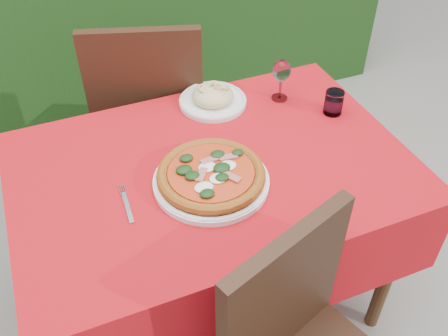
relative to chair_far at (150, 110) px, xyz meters
name	(u,v)px	position (x,y,z in m)	size (l,w,h in m)	color
ground	(215,298)	(0.05, -0.62, -0.57)	(60.00, 60.00, 0.00)	slate
dining_table	(213,198)	(0.05, -0.62, 0.03)	(1.26, 0.86, 0.75)	#412B15
chair_far	(150,110)	(0.00, 0.00, 0.00)	(0.56, 0.56, 0.99)	black
pizza_plate	(211,177)	(0.01, -0.70, 0.21)	(0.40, 0.40, 0.07)	white
pasta_plate	(213,98)	(0.17, -0.30, 0.20)	(0.25, 0.25, 0.07)	silver
water_glass	(334,104)	(0.55, -0.52, 0.22)	(0.07, 0.07, 0.09)	silver
wine_glass	(282,72)	(0.42, -0.36, 0.29)	(0.07, 0.07, 0.16)	silver
fork	(128,207)	(-0.25, -0.70, 0.18)	(0.02, 0.17, 0.00)	silver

